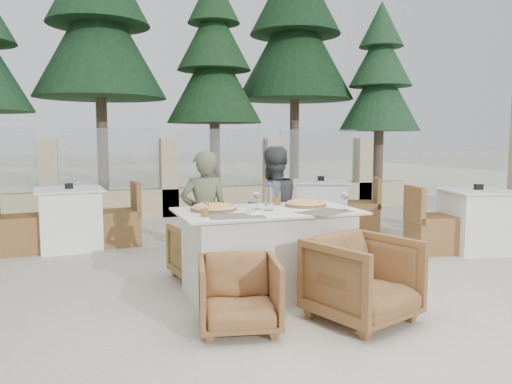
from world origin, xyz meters
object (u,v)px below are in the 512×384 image
object	(u,v)px
pizza_left	(214,207)
beer_glass_left	(205,209)
olive_dish	(255,212)
armchair_far_left	(204,251)
wine_glass_centre	(257,199)
armchair_near_left	(239,294)
bg_table_a	(70,219)
dining_table	(267,252)
water_bottle	(269,196)
pizza_right	(305,203)
armchair_near_right	(362,279)
beer_glass_right	(277,198)
wine_glass_corner	(345,200)
bg_table_b	(321,206)
diner_right	(272,210)
diner_left	(205,217)
bg_table_c	(477,220)
armchair_far_right	(285,246)

from	to	relation	value
pizza_left	beer_glass_left	world-z (taller)	beer_glass_left
olive_dish	armchair_far_left	distance (m)	1.04
wine_glass_centre	olive_dish	world-z (taller)	wine_glass_centre
armchair_near_left	bg_table_a	bearing A→B (deg)	121.90
dining_table	water_bottle	bearing A→B (deg)	-78.28
pizza_right	armchair_near_right	size ratio (longest dim) A/B	0.53
armchair_near_left	olive_dish	bearing A→B (deg)	71.62
bg_table_a	beer_glass_right	bearing A→B (deg)	-54.42
pizza_left	armchair_near_right	world-z (taller)	pizza_left
bg_table_a	water_bottle	bearing A→B (deg)	-60.81
wine_glass_corner	armchair_far_left	size ratio (longest dim) A/B	0.30
water_bottle	armchair_far_left	world-z (taller)	water_bottle
pizza_left	bg_table_b	size ratio (longest dim) A/B	0.25
pizza_right	beer_glass_right	distance (m)	0.28
water_bottle	diner_right	world-z (taller)	diner_right
dining_table	bg_table_a	distance (m)	3.09
pizza_right	bg_table_a	distance (m)	3.28
bg_table_b	diner_left	bearing A→B (deg)	-114.88
armchair_near_right	beer_glass_left	bearing A→B (deg)	128.44
olive_dish	diner_left	xyz separation A→B (m)	(-0.24, 0.79, -0.15)
wine_glass_corner	olive_dish	distance (m)	0.84
wine_glass_corner	beer_glass_right	world-z (taller)	wine_glass_corner
dining_table	pizza_right	xyz separation A→B (m)	(0.43, 0.11, 0.41)
bg_table_c	bg_table_b	bearing A→B (deg)	136.70
pizza_left	diner_right	xyz separation A→B (m)	(0.78, 0.56, -0.14)
beer_glass_left	armchair_far_left	xyz separation A→B (m)	(0.20, 0.86, -0.55)
wine_glass_centre	bg_table_c	bearing A→B (deg)	12.13
armchair_near_left	armchair_near_right	distance (m)	0.96
dining_table	armchair_far_right	xyz separation A→B (m)	(0.44, 0.64, -0.11)
beer_glass_right	diner_right	world-z (taller)	diner_right
wine_glass_centre	bg_table_a	size ratio (longest dim) A/B	0.11
armchair_far_left	diner_left	bearing A→B (deg)	74.04
pizza_right	beer_glass_right	xyz separation A→B (m)	(-0.22, 0.16, 0.04)
pizza_left	armchair_near_left	distance (m)	1.01
wine_glass_centre	beer_glass_left	distance (m)	0.59
diner_right	bg_table_b	bearing A→B (deg)	-143.04
wine_glass_centre	wine_glass_corner	xyz separation A→B (m)	(0.72, -0.30, 0.00)
armchair_far_left	bg_table_a	world-z (taller)	bg_table_a
armchair_far_right	bg_table_b	world-z (taller)	bg_table_b
wine_glass_centre	diner_left	size ratio (longest dim) A/B	0.14
wine_glass_centre	beer_glass_left	xyz separation A→B (m)	(-0.54, -0.24, -0.03)
wine_glass_corner	armchair_near_right	bearing A→B (deg)	-106.99
armchair_near_right	diner_right	world-z (taller)	diner_right
pizza_right	bg_table_c	size ratio (longest dim) A/B	0.23
beer_glass_left	diner_right	world-z (taller)	diner_right
pizza_left	armchair_near_right	distance (m)	1.43
bg_table_c	beer_glass_right	bearing A→B (deg)	-158.62
diner_left	dining_table	bearing A→B (deg)	132.07
dining_table	pizza_right	distance (m)	0.60
wine_glass_centre	beer_glass_right	world-z (taller)	wine_glass_centre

